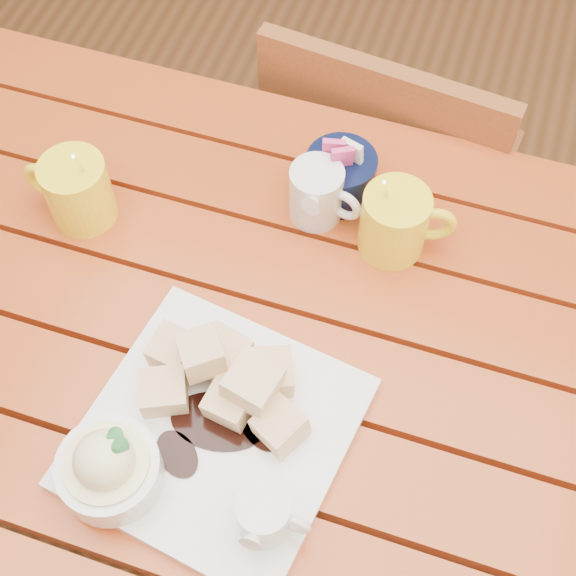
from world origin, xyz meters
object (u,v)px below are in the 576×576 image
(table, at_px, (236,375))
(coffee_mug_left, at_px, (76,190))
(chair_far, at_px, (386,182))
(dessert_plate, at_px, (190,435))
(coffee_mug_right, at_px, (396,222))

(table, distance_m, coffee_mug_left, 0.31)
(table, height_order, chair_far, chair_far)
(chair_far, bearing_deg, dessert_plate, 89.51)
(table, xyz_separation_m, coffee_mug_right, (0.15, 0.19, 0.16))
(dessert_plate, xyz_separation_m, coffee_mug_right, (0.14, 0.33, 0.02))
(coffee_mug_left, distance_m, chair_far, 0.63)
(coffee_mug_right, relative_size, chair_far, 0.17)
(dessert_plate, xyz_separation_m, chair_far, (0.08, 0.67, -0.32))
(table, xyz_separation_m, chair_far, (0.09, 0.52, -0.18))
(coffee_mug_left, relative_size, chair_far, 0.17)
(table, relative_size, coffee_mug_right, 8.52)
(coffee_mug_right, bearing_deg, table, -143.66)
(dessert_plate, distance_m, coffee_mug_right, 0.36)
(table, relative_size, dessert_plate, 3.80)
(table, distance_m, dessert_plate, 0.20)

